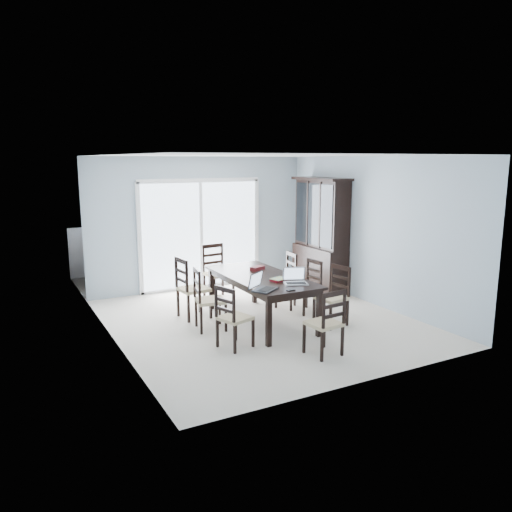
% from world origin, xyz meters
% --- Properties ---
extents(floor, '(5.00, 5.00, 0.00)m').
position_xyz_m(floor, '(0.00, 0.00, 0.00)').
color(floor, silver).
rests_on(floor, ground).
extents(ceiling, '(5.00, 5.00, 0.00)m').
position_xyz_m(ceiling, '(0.00, 0.00, 2.60)').
color(ceiling, white).
rests_on(ceiling, back_wall).
extents(back_wall, '(4.50, 0.02, 2.60)m').
position_xyz_m(back_wall, '(0.00, 2.50, 1.30)').
color(back_wall, '#9DAFBC').
rests_on(back_wall, floor).
extents(wall_left, '(0.02, 5.00, 2.60)m').
position_xyz_m(wall_left, '(-2.25, 0.00, 1.30)').
color(wall_left, '#9DAFBC').
rests_on(wall_left, floor).
extents(wall_right, '(0.02, 5.00, 2.60)m').
position_xyz_m(wall_right, '(2.25, 0.00, 1.30)').
color(wall_right, '#9DAFBC').
rests_on(wall_right, floor).
extents(balcony, '(4.50, 2.00, 0.10)m').
position_xyz_m(balcony, '(0.00, 3.50, -0.05)').
color(balcony, gray).
rests_on(balcony, ground).
extents(railing, '(4.50, 0.06, 1.10)m').
position_xyz_m(railing, '(0.00, 4.50, 0.55)').
color(railing, '#99999E').
rests_on(railing, balcony).
extents(dining_table, '(1.00, 2.20, 0.75)m').
position_xyz_m(dining_table, '(0.00, 0.00, 0.67)').
color(dining_table, black).
rests_on(dining_table, floor).
extents(china_hutch, '(0.50, 1.38, 2.20)m').
position_xyz_m(china_hutch, '(2.02, 1.25, 1.07)').
color(china_hutch, black).
rests_on(china_hutch, floor).
extents(sliding_door, '(2.52, 0.05, 2.18)m').
position_xyz_m(sliding_door, '(0.00, 2.48, 1.09)').
color(sliding_door, silver).
rests_on(sliding_door, floor).
extents(chair_left_near, '(0.49, 0.49, 1.02)m').
position_xyz_m(chair_left_near, '(-0.92, -0.83, 0.54)').
color(chair_left_near, black).
rests_on(chair_left_near, floor).
extents(chair_left_mid, '(0.49, 0.48, 1.10)m').
position_xyz_m(chair_left_mid, '(-0.93, 0.06, 0.58)').
color(chair_left_mid, black).
rests_on(chair_left_mid, floor).
extents(chair_left_far, '(0.49, 0.47, 1.16)m').
position_xyz_m(chair_left_far, '(-0.95, 0.69, 0.62)').
color(chair_left_far, black).
rests_on(chair_left_far, floor).
extents(chair_right_near, '(0.47, 0.46, 1.07)m').
position_xyz_m(chair_right_near, '(0.97, -0.65, 0.57)').
color(chair_right_near, black).
rests_on(chair_right_near, floor).
extents(chair_right_mid, '(0.43, 0.42, 1.01)m').
position_xyz_m(chair_right_mid, '(1.00, 0.10, 0.54)').
color(chair_right_mid, black).
rests_on(chair_right_mid, floor).
extents(chair_right_far, '(0.46, 0.45, 1.07)m').
position_xyz_m(chair_right_far, '(0.88, 0.67, 0.56)').
color(chair_right_far, black).
rests_on(chair_right_far, floor).
extents(chair_end_near, '(0.43, 0.44, 1.04)m').
position_xyz_m(chair_end_near, '(0.08, -1.68, 0.55)').
color(chair_end_near, black).
rests_on(chair_end_near, floor).
extents(chair_end_far, '(0.47, 0.49, 1.16)m').
position_xyz_m(chair_end_far, '(-0.06, 1.62, 0.61)').
color(chair_end_far, black).
rests_on(chair_end_far, floor).
extents(laptop_dark, '(0.44, 0.41, 0.25)m').
position_xyz_m(laptop_dark, '(-0.38, -0.82, 0.81)').
color(laptop_dark, black).
rests_on(laptop_dark, dining_table).
extents(laptop_silver, '(0.40, 0.34, 0.23)m').
position_xyz_m(laptop_silver, '(0.19, -0.72, 0.81)').
color(laptop_silver, '#B1B1B4').
rests_on(laptop_silver, dining_table).
extents(book_stack, '(0.28, 0.25, 0.04)m').
position_xyz_m(book_stack, '(0.07, -0.43, 0.77)').
color(book_stack, maroon).
rests_on(book_stack, dining_table).
extents(cell_phone, '(0.13, 0.06, 0.01)m').
position_xyz_m(cell_phone, '(-0.07, -1.00, 0.76)').
color(cell_phone, black).
rests_on(cell_phone, dining_table).
extents(game_box, '(0.27, 0.20, 0.06)m').
position_xyz_m(game_box, '(0.14, 0.38, 0.78)').
color(game_box, '#501310').
rests_on(game_box, dining_table).
extents(hot_tub, '(1.99, 1.79, 1.01)m').
position_xyz_m(hot_tub, '(-0.62, 3.67, 0.51)').
color(hot_tub, brown).
rests_on(hot_tub, balcony).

